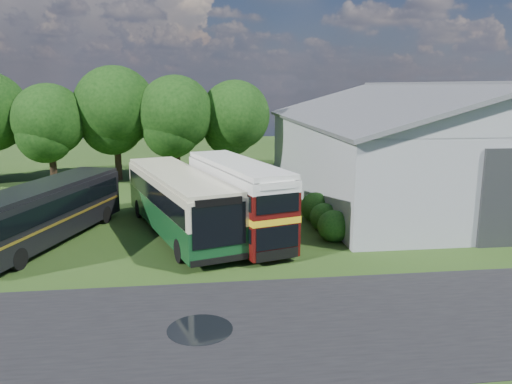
{
  "coord_description": "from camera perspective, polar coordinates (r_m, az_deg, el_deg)",
  "views": [
    {
      "loc": [
        -1.53,
        -18.39,
        8.0
      ],
      "look_at": [
        1.75,
        8.0,
        2.27
      ],
      "focal_mm": 35.0,
      "sensor_mm": 36.0,
      "label": 1
    }
  ],
  "objects": [
    {
      "name": "ground",
      "position": [
        20.11,
        -2.19,
        -11.3
      ],
      "size": [
        120.0,
        120.0,
        0.0
      ],
      "primitive_type": "plane",
      "color": "#233E13",
      "rests_on": "ground"
    },
    {
      "name": "asphalt_road",
      "position": [
        17.93,
        8.6,
        -14.5
      ],
      "size": [
        60.0,
        8.0,
        0.02
      ],
      "primitive_type": "cube",
      "color": "black",
      "rests_on": "ground"
    },
    {
      "name": "puddle",
      "position": [
        17.35,
        -6.43,
        -15.4
      ],
      "size": [
        2.2,
        2.2,
        0.01
      ],
      "primitive_type": "cylinder",
      "color": "black",
      "rests_on": "ground"
    },
    {
      "name": "storage_shed",
      "position": [
        38.33,
        18.6,
        5.78
      ],
      "size": [
        18.8,
        24.8,
        8.15
      ],
      "color": "gray",
      "rests_on": "ground"
    },
    {
      "name": "tree_left_b",
      "position": [
        43.52,
        -22.56,
        7.61
      ],
      "size": [
        5.78,
        5.78,
        8.16
      ],
      "color": "black",
      "rests_on": "ground"
    },
    {
      "name": "tree_mid",
      "position": [
        43.71,
        -15.8,
        9.32
      ],
      "size": [
        6.8,
        6.8,
        9.6
      ],
      "color": "black",
      "rests_on": "ground"
    },
    {
      "name": "tree_right_a",
      "position": [
        42.28,
        -9.18,
        8.86
      ],
      "size": [
        6.26,
        6.26,
        8.83
      ],
      "color": "black",
      "rests_on": "ground"
    },
    {
      "name": "tree_right_b",
      "position": [
        43.21,
        -2.42,
        8.74
      ],
      "size": [
        5.98,
        5.98,
        8.45
      ],
      "color": "black",
      "rests_on": "ground"
    },
    {
      "name": "shrub_front",
      "position": [
        26.64,
        8.82,
        -5.47
      ],
      "size": [
        1.7,
        1.7,
        1.7
      ],
      "primitive_type": "sphere",
      "color": "#194714",
      "rests_on": "ground"
    },
    {
      "name": "shrub_mid",
      "position": [
        28.48,
        7.73,
        -4.28
      ],
      "size": [
        1.6,
        1.6,
        1.6
      ],
      "primitive_type": "sphere",
      "color": "#194714",
      "rests_on": "ground"
    },
    {
      "name": "shrub_back",
      "position": [
        30.35,
        6.77,
        -3.22
      ],
      "size": [
        1.8,
        1.8,
        1.8
      ],
      "primitive_type": "sphere",
      "color": "#194714",
      "rests_on": "ground"
    },
    {
      "name": "bus_green_single",
      "position": [
        27.29,
        -8.81,
        -1.08
      ],
      "size": [
        6.53,
        12.67,
        3.42
      ],
      "rotation": [
        0.0,
        0.0,
        0.31
      ],
      "color": "black",
      "rests_on": "ground"
    },
    {
      "name": "bus_maroon_double",
      "position": [
        26.35,
        -2.12,
        -0.92
      ],
      "size": [
        5.1,
        9.82,
        4.1
      ],
      "rotation": [
        0.0,
        0.0,
        0.3
      ],
      "color": "black",
      "rests_on": "ground"
    },
    {
      "name": "bus_dark_single",
      "position": [
        27.84,
        -22.81,
        -2.05
      ],
      "size": [
        5.97,
        11.31,
        3.05
      ],
      "rotation": [
        0.0,
        0.0,
        -0.33
      ],
      "color": "black",
      "rests_on": "ground"
    }
  ]
}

